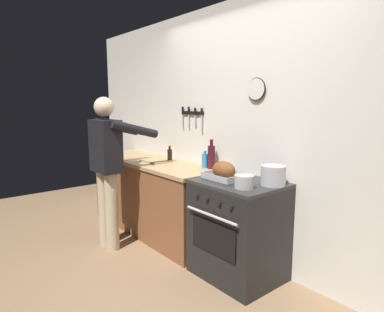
{
  "coord_description": "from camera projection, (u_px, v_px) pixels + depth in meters",
  "views": [
    {
      "loc": [
        2.21,
        -1.2,
        1.61
      ],
      "look_at": [
        -0.28,
        0.85,
        1.08
      ],
      "focal_mm": 31.3,
      "sensor_mm": 36.0,
      "label": 1
    }
  ],
  "objects": [
    {
      "name": "stove",
      "position": [
        238.0,
        229.0,
        3.07
      ],
      "size": [
        0.76,
        0.67,
        0.9
      ],
      "color": "black",
      "rests_on": "ground"
    },
    {
      "name": "bottle_wine_red",
      "position": [
        211.0,
        156.0,
        3.56
      ],
      "size": [
        0.08,
        0.08,
        0.32
      ],
      "color": "#47141E",
      "rests_on": "counter_block"
    },
    {
      "name": "cutting_board",
      "position": [
        155.0,
        161.0,
        4.0
      ],
      "size": [
        0.36,
        0.24,
        0.02
      ],
      "primitive_type": "cube",
      "color": "tan",
      "rests_on": "counter_block"
    },
    {
      "name": "roasting_pan",
      "position": [
        224.0,
        172.0,
        3.04
      ],
      "size": [
        0.35,
        0.26,
        0.18
      ],
      "color": "#B7B7BC",
      "rests_on": "stove"
    },
    {
      "name": "stock_pot",
      "position": [
        273.0,
        175.0,
        2.86
      ],
      "size": [
        0.21,
        0.21,
        0.17
      ],
      "color": "#B7B7BC",
      "rests_on": "stove"
    },
    {
      "name": "wall_back",
      "position": [
        249.0,
        133.0,
        3.33
      ],
      "size": [
        6.0,
        0.13,
        2.6
      ],
      "color": "white",
      "rests_on": "ground"
    },
    {
      "name": "bottle_soy_sauce",
      "position": [
        170.0,
        155.0,
        3.98
      ],
      "size": [
        0.06,
        0.06,
        0.19
      ],
      "color": "black",
      "rests_on": "counter_block"
    },
    {
      "name": "bottle_dish_soap",
      "position": [
        205.0,
        160.0,
        3.63
      ],
      "size": [
        0.07,
        0.07,
        0.2
      ],
      "color": "#338CCC",
      "rests_on": "counter_block"
    },
    {
      "name": "ground_plane",
      "position": [
        133.0,
        304.0,
        2.69
      ],
      "size": [
        8.0,
        8.0,
        0.0
      ],
      "primitive_type": "plane",
      "color": "#937251"
    },
    {
      "name": "person_cook",
      "position": [
        108.0,
        163.0,
        3.63
      ],
      "size": [
        0.51,
        0.63,
        1.66
      ],
      "rotation": [
        0.0,
        0.0,
        1.74
      ],
      "color": "#C6B793",
      "rests_on": "ground"
    },
    {
      "name": "saucepan",
      "position": [
        244.0,
        182.0,
        2.77
      ],
      "size": [
        0.17,
        0.17,
        0.11
      ],
      "color": "#B7B7BC",
      "rests_on": "stove"
    },
    {
      "name": "counter_block",
      "position": [
        154.0,
        196.0,
        4.15
      ],
      "size": [
        2.03,
        0.65,
        0.9
      ],
      "color": "brown",
      "rests_on": "ground"
    }
  ]
}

